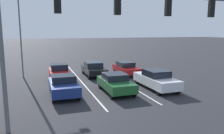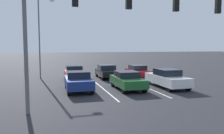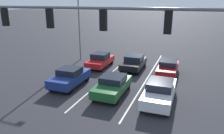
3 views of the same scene
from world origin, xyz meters
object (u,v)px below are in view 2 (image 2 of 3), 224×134
at_px(car_darkgreen_midlane_front, 127,80).
at_px(car_red_rightlane_second, 74,73).
at_px(car_black_midlane_second, 107,71).
at_px(traffic_signal_gantry, 116,11).
at_px(car_maroon_leftlane_second, 138,71).
at_px(car_white_leftlane_front, 167,78).
at_px(street_lamp_right_shoulder, 41,33).
at_px(car_navy_rightlane_front, 78,81).

bearing_deg(car_darkgreen_midlane_front, car_red_rightlane_second, -59.60).
distance_m(car_red_rightlane_second, car_black_midlane_second, 3.58).
bearing_deg(traffic_signal_gantry, car_maroon_leftlane_second, -117.62).
relative_size(car_white_leftlane_front, car_maroon_leftlane_second, 1.15).
bearing_deg(street_lamp_right_shoulder, car_darkgreen_midlane_front, 130.08).
bearing_deg(traffic_signal_gantry, car_navy_rightlane_front, -73.22).
distance_m(car_darkgreen_midlane_front, car_red_rightlane_second, 7.21).
bearing_deg(street_lamp_right_shoulder, car_red_rightlane_second, 148.66).
bearing_deg(car_navy_rightlane_front, car_red_rightlane_second, -92.22).
relative_size(car_navy_rightlane_front, car_black_midlane_second, 0.98).
bearing_deg(car_darkgreen_midlane_front, car_black_midlane_second, -89.25).
bearing_deg(traffic_signal_gantry, street_lamp_right_shoulder, -70.53).
xyz_separation_m(car_red_rightlane_second, car_black_midlane_second, (-3.56, -0.36, 0.01)).
relative_size(car_navy_rightlane_front, car_red_rightlane_second, 1.00).
xyz_separation_m(car_white_leftlane_front, car_darkgreen_midlane_front, (3.50, -0.01, -0.03)).
relative_size(car_white_leftlane_front, traffic_signal_gantry, 0.36).
height_order(car_white_leftlane_front, car_maroon_leftlane_second, car_white_leftlane_front).
xyz_separation_m(car_black_midlane_second, car_maroon_leftlane_second, (-3.46, 0.45, -0.04)).
relative_size(traffic_signal_gantry, street_lamp_right_shoulder, 1.56).
relative_size(car_darkgreen_midlane_front, car_red_rightlane_second, 1.01).
bearing_deg(traffic_signal_gantry, car_darkgreen_midlane_front, -116.00).
distance_m(car_maroon_leftlane_second, traffic_signal_gantry, 13.12).
height_order(car_navy_rightlane_front, car_white_leftlane_front, car_white_leftlane_front).
bearing_deg(car_navy_rightlane_front, car_white_leftlane_front, 176.91).
bearing_deg(car_white_leftlane_front, car_black_midlane_second, -61.43).
distance_m(traffic_signal_gantry, street_lamp_right_shoulder, 13.75).
height_order(car_red_rightlane_second, street_lamp_right_shoulder, street_lamp_right_shoulder).
xyz_separation_m(car_navy_rightlane_front, car_white_leftlane_front, (-7.37, 0.40, 0.00)).
distance_m(car_white_leftlane_front, traffic_signal_gantry, 8.79).
xyz_separation_m(car_red_rightlane_second, street_lamp_right_shoulder, (3.25, -1.98, 4.12)).
relative_size(car_red_rightlane_second, street_lamp_right_shoulder, 0.47).
height_order(car_white_leftlane_front, car_black_midlane_second, car_white_leftlane_front).
distance_m(car_red_rightlane_second, car_maroon_leftlane_second, 7.02).
height_order(car_navy_rightlane_front, car_black_midlane_second, car_navy_rightlane_front).
xyz_separation_m(car_navy_rightlane_front, car_darkgreen_midlane_front, (-3.87, 0.39, -0.03)).
height_order(car_navy_rightlane_front, car_darkgreen_midlane_front, car_navy_rightlane_front).
height_order(car_white_leftlane_front, street_lamp_right_shoulder, street_lamp_right_shoulder).
relative_size(car_white_leftlane_front, street_lamp_right_shoulder, 0.56).
distance_m(car_white_leftlane_front, car_darkgreen_midlane_front, 3.50).
xyz_separation_m(car_darkgreen_midlane_front, traffic_signal_gantry, (2.32, 4.76, 4.58)).
bearing_deg(car_black_midlane_second, car_red_rightlane_second, 5.81).
relative_size(car_navy_rightlane_front, car_darkgreen_midlane_front, 0.99).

